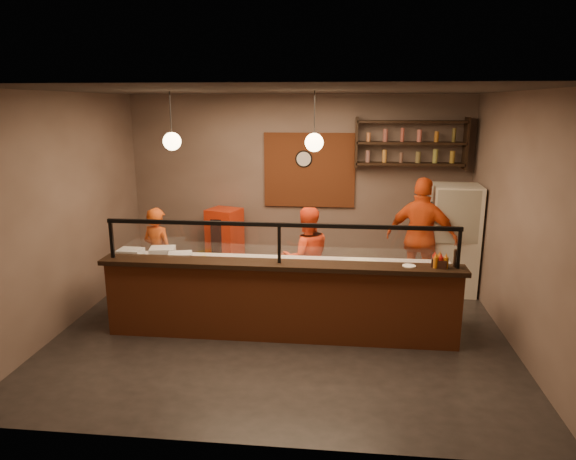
# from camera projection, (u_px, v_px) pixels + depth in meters

# --- Properties ---
(floor) EXTENTS (6.00, 6.00, 0.00)m
(floor) POSITION_uv_depth(u_px,v_px,m) (282.00, 329.00, 7.11)
(floor) COLOR black
(floor) RESTS_ON ground
(ceiling) EXTENTS (6.00, 6.00, 0.00)m
(ceiling) POSITION_uv_depth(u_px,v_px,m) (282.00, 90.00, 6.34)
(ceiling) COLOR #352E29
(ceiling) RESTS_ON wall_back
(wall_back) EXTENTS (6.00, 0.00, 6.00)m
(wall_back) POSITION_uv_depth(u_px,v_px,m) (298.00, 187.00, 9.14)
(wall_back) COLOR #715E53
(wall_back) RESTS_ON floor
(wall_left) EXTENTS (0.00, 5.00, 5.00)m
(wall_left) POSITION_uv_depth(u_px,v_px,m) (65.00, 212.00, 7.03)
(wall_left) COLOR #715E53
(wall_left) RESTS_ON floor
(wall_right) EXTENTS (0.00, 5.00, 5.00)m
(wall_right) POSITION_uv_depth(u_px,v_px,m) (520.00, 222.00, 6.42)
(wall_right) COLOR #715E53
(wall_right) RESTS_ON floor
(wall_front) EXTENTS (6.00, 0.00, 6.00)m
(wall_front) POSITION_uv_depth(u_px,v_px,m) (247.00, 280.00, 4.31)
(wall_front) COLOR #715E53
(wall_front) RESTS_ON floor
(brick_patch) EXTENTS (1.60, 0.04, 1.30)m
(brick_patch) POSITION_uv_depth(u_px,v_px,m) (309.00, 170.00, 9.02)
(brick_patch) COLOR brown
(brick_patch) RESTS_ON wall_back
(service_counter) EXTENTS (4.60, 0.25, 1.00)m
(service_counter) POSITION_uv_depth(u_px,v_px,m) (280.00, 304.00, 6.70)
(service_counter) COLOR brown
(service_counter) RESTS_ON floor
(counter_ledge) EXTENTS (4.70, 0.37, 0.06)m
(counter_ledge) POSITION_uv_depth(u_px,v_px,m) (279.00, 265.00, 6.57)
(counter_ledge) COLOR black
(counter_ledge) RESTS_ON service_counter
(worktop_cabinet) EXTENTS (4.60, 0.75, 0.85)m
(worktop_cabinet) POSITION_uv_depth(u_px,v_px,m) (284.00, 295.00, 7.20)
(worktop_cabinet) COLOR gray
(worktop_cabinet) RESTS_ON floor
(worktop) EXTENTS (4.60, 0.75, 0.05)m
(worktop) POSITION_uv_depth(u_px,v_px,m) (284.00, 265.00, 7.09)
(worktop) COLOR beige
(worktop) RESTS_ON worktop_cabinet
(sneeze_guard) EXTENTS (4.50, 0.05, 0.52)m
(sneeze_guard) POSITION_uv_depth(u_px,v_px,m) (279.00, 239.00, 6.49)
(sneeze_guard) COLOR white
(sneeze_guard) RESTS_ON counter_ledge
(wall_shelving) EXTENTS (1.84, 0.28, 0.85)m
(wall_shelving) POSITION_uv_depth(u_px,v_px,m) (411.00, 143.00, 8.58)
(wall_shelving) COLOR black
(wall_shelving) RESTS_ON wall_back
(wall_clock) EXTENTS (0.30, 0.04, 0.30)m
(wall_clock) POSITION_uv_depth(u_px,v_px,m) (304.00, 159.00, 8.97)
(wall_clock) COLOR black
(wall_clock) RESTS_ON wall_back
(pendant_left) EXTENTS (0.24, 0.24, 0.77)m
(pendant_left) POSITION_uv_depth(u_px,v_px,m) (172.00, 141.00, 6.84)
(pendant_left) COLOR black
(pendant_left) RESTS_ON ceiling
(pendant_right) EXTENTS (0.24, 0.24, 0.77)m
(pendant_right) POSITION_uv_depth(u_px,v_px,m) (314.00, 142.00, 6.65)
(pendant_right) COLOR black
(pendant_right) RESTS_ON ceiling
(cook_left) EXTENTS (0.64, 0.54, 1.50)m
(cook_left) POSITION_uv_depth(u_px,v_px,m) (159.00, 255.00, 8.01)
(cook_left) COLOR #C34712
(cook_left) RESTS_ON floor
(cook_mid) EXTENTS (0.90, 0.79, 1.56)m
(cook_mid) POSITION_uv_depth(u_px,v_px,m) (306.00, 258.00, 7.72)
(cook_mid) COLOR red
(cook_mid) RESTS_ON floor
(cook_right) EXTENTS (1.23, 0.88, 1.94)m
(cook_right) POSITION_uv_depth(u_px,v_px,m) (422.00, 238.00, 8.12)
(cook_right) COLOR #DF4A14
(cook_right) RESTS_ON floor
(fridge) EXTENTS (0.78, 0.73, 1.78)m
(fridge) POSITION_uv_depth(u_px,v_px,m) (453.00, 239.00, 8.34)
(fridge) COLOR beige
(fridge) RESTS_ON floor
(red_cooler) EXTENTS (0.66, 0.63, 1.24)m
(red_cooler) POSITION_uv_depth(u_px,v_px,m) (225.00, 243.00, 9.17)
(red_cooler) COLOR red
(red_cooler) RESTS_ON floor
(pizza_dough) EXTENTS (0.57, 0.57, 0.01)m
(pizza_dough) POSITION_uv_depth(u_px,v_px,m) (360.00, 264.00, 7.02)
(pizza_dough) COLOR white
(pizza_dough) RESTS_ON worktop
(prep_tub_a) EXTENTS (0.34, 0.27, 0.16)m
(prep_tub_a) POSITION_uv_depth(u_px,v_px,m) (131.00, 255.00, 7.18)
(prep_tub_a) COLOR silver
(prep_tub_a) RESTS_ON worktop
(prep_tub_b) EXTENTS (0.39, 0.33, 0.17)m
(prep_tub_b) POSITION_uv_depth(u_px,v_px,m) (163.00, 253.00, 7.24)
(prep_tub_b) COLOR white
(prep_tub_b) RESTS_ON worktop
(prep_tub_c) EXTENTS (0.37, 0.32, 0.16)m
(prep_tub_c) POSITION_uv_depth(u_px,v_px,m) (180.00, 258.00, 7.02)
(prep_tub_c) COLOR silver
(prep_tub_c) RESTS_ON worktop
(rolling_pin) EXTENTS (0.36, 0.23, 0.06)m
(rolling_pin) POSITION_uv_depth(u_px,v_px,m) (192.00, 259.00, 7.15)
(rolling_pin) COLOR yellow
(rolling_pin) RESTS_ON worktop
(condiment_caddy) EXTENTS (0.22, 0.20, 0.10)m
(condiment_caddy) POSITION_uv_depth(u_px,v_px,m) (440.00, 263.00, 6.38)
(condiment_caddy) COLOR black
(condiment_caddy) RESTS_ON counter_ledge
(pepper_mill) EXTENTS (0.06, 0.06, 0.22)m
(pepper_mill) POSITION_uv_depth(u_px,v_px,m) (455.00, 258.00, 6.37)
(pepper_mill) COLOR black
(pepper_mill) RESTS_ON counter_ledge
(small_plate) EXTENTS (0.22, 0.22, 0.01)m
(small_plate) POSITION_uv_depth(u_px,v_px,m) (409.00, 266.00, 6.42)
(small_plate) COLOR white
(small_plate) RESTS_ON counter_ledge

